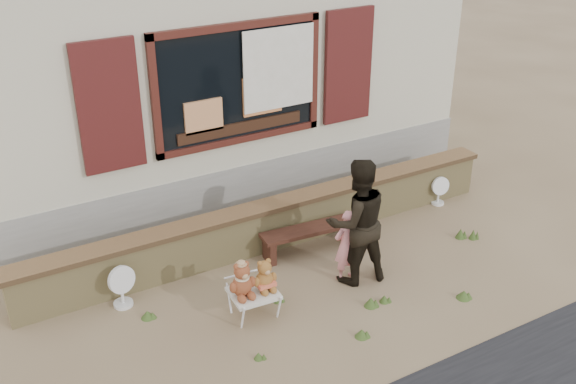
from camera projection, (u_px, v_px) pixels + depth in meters
ground at (311, 280)px, 8.60m from camera, size 80.00×80.00×0.00m
shopfront at (171, 46)px, 11.16m from camera, size 8.04×5.13×4.00m
brick_wall at (273, 223)px, 9.22m from camera, size 7.10×0.36×0.67m
bench at (313, 233)px, 9.11m from camera, size 1.49×0.44×0.38m
folding_chair at (254, 294)px, 7.82m from camera, size 0.57×0.51×0.33m
teddy_bear_left at (242, 279)px, 7.65m from camera, size 0.35×0.31×0.45m
teddy_bear_right at (264, 274)px, 7.77m from camera, size 0.31×0.28×0.41m
child at (346, 245)px, 8.42m from camera, size 0.36×0.24×0.98m
adult at (357, 222)px, 8.26m from camera, size 0.90×0.75×1.66m
fan_left at (121, 286)px, 8.00m from camera, size 0.36×0.24×0.56m
fan_right at (439, 190)px, 10.35m from camera, size 0.30×0.20×0.47m
grass_tufts at (355, 300)px, 8.13m from camera, size 4.77×1.73×0.15m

